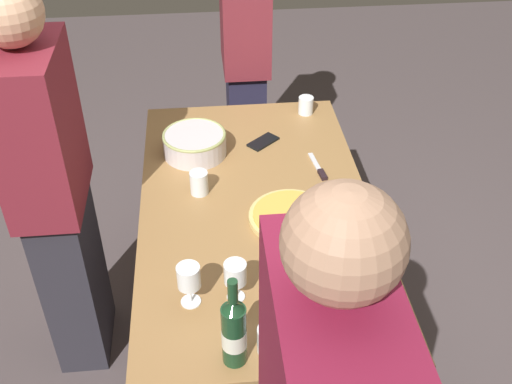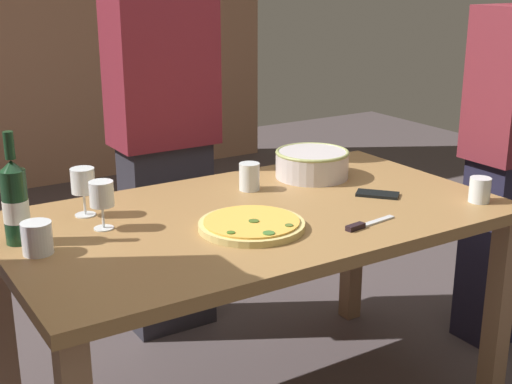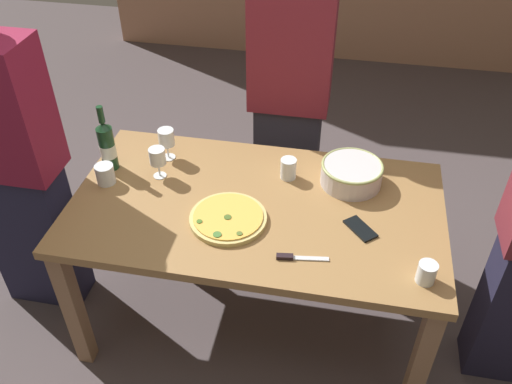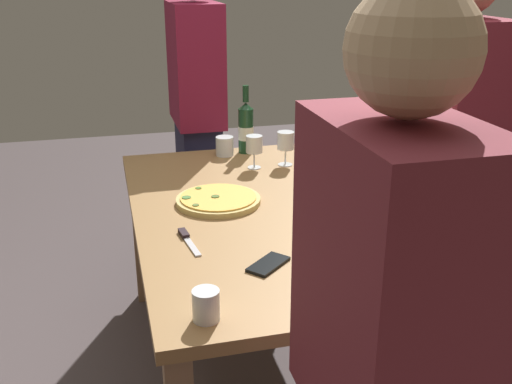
% 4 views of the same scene
% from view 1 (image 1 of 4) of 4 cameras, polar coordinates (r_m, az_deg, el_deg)
% --- Properties ---
extents(ground_plane, '(8.00, 8.00, 0.00)m').
position_cam_1_polar(ground_plane, '(2.92, -0.00, -12.85)').
color(ground_plane, '#4E4344').
extents(dining_table, '(1.60, 0.90, 0.75)m').
position_cam_1_polar(dining_table, '(2.45, -0.00, -2.98)').
color(dining_table, olive).
rests_on(dining_table, ground).
extents(pizza, '(0.32, 0.32, 0.03)m').
position_cam_1_polar(pizza, '(2.33, 3.29, -2.27)').
color(pizza, '#D1BB6E').
rests_on(pizza, dining_table).
extents(serving_bowl, '(0.28, 0.28, 0.10)m').
position_cam_1_polar(serving_bowl, '(2.67, -5.71, 4.56)').
color(serving_bowl, silver).
rests_on(serving_bowl, dining_table).
extents(wine_bottle, '(0.07, 0.07, 0.32)m').
position_cam_1_polar(wine_bottle, '(1.79, -2.05, -12.78)').
color(wine_bottle, '#173B20').
rests_on(wine_bottle, dining_table).
extents(wine_glass_near_pizza, '(0.07, 0.07, 0.15)m').
position_cam_1_polar(wine_glass_near_pizza, '(1.97, -1.94, -7.60)').
color(wine_glass_near_pizza, white).
rests_on(wine_glass_near_pizza, dining_table).
extents(wine_glass_by_bottle, '(0.08, 0.08, 0.16)m').
position_cam_1_polar(wine_glass_by_bottle, '(1.96, -6.26, -7.91)').
color(wine_glass_by_bottle, white).
rests_on(wine_glass_by_bottle, dining_table).
extents(cup_amber, '(0.08, 0.08, 0.09)m').
position_cam_1_polar(cup_amber, '(1.87, 1.41, -13.53)').
color(cup_amber, white).
rests_on(cup_amber, dining_table).
extents(cup_ceramic, '(0.07, 0.07, 0.10)m').
position_cam_1_polar(cup_ceramic, '(2.44, -5.30, 0.86)').
color(cup_ceramic, white).
rests_on(cup_ceramic, dining_table).
extents(cup_spare, '(0.07, 0.07, 0.08)m').
position_cam_1_polar(cup_spare, '(2.98, 4.65, 8.02)').
color(cup_spare, white).
rests_on(cup_spare, dining_table).
extents(cell_phone, '(0.15, 0.15, 0.01)m').
position_cam_1_polar(cell_phone, '(2.76, 0.67, 4.68)').
color(cell_phone, black).
rests_on(cell_phone, dining_table).
extents(pizza_knife, '(0.20, 0.05, 0.02)m').
position_cam_1_polar(pizza_knife, '(2.59, 5.90, 2.08)').
color(pizza_knife, silver).
rests_on(pizza_knife, dining_table).
extents(person_guest_left, '(0.39, 0.24, 1.59)m').
position_cam_1_polar(person_guest_left, '(3.37, -1.01, 12.04)').
color(person_guest_left, '#211F36').
rests_on(person_guest_left, ground).
extents(person_guest_right, '(0.41, 0.24, 1.65)m').
position_cam_1_polar(person_guest_right, '(2.43, -18.25, -0.21)').
color(person_guest_right, '#2A2831').
rests_on(person_guest_right, ground).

